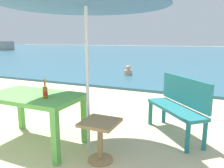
% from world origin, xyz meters
% --- Properties ---
extents(sea_water, '(120.00, 50.00, 0.08)m').
position_xyz_m(sea_water, '(0.00, 30.00, 0.04)').
color(sea_water, '#2D6075').
rests_on(sea_water, ground_plane).
extents(picnic_table_green, '(1.40, 0.80, 0.76)m').
position_xyz_m(picnic_table_green, '(-0.80, 1.11, 0.65)').
color(picnic_table_green, '#60B24C').
rests_on(picnic_table_green, ground_plane).
extents(beer_bottle_amber, '(0.07, 0.07, 0.26)m').
position_xyz_m(beer_bottle_amber, '(-0.49, 1.02, 0.85)').
color(beer_bottle_amber, brown).
rests_on(beer_bottle_amber, picnic_table_green).
extents(side_table_wood, '(0.44, 0.44, 0.54)m').
position_xyz_m(side_table_wood, '(0.30, 1.08, 0.35)').
color(side_table_wood, '#9E7A51').
rests_on(side_table_wood, ground_plane).
extents(bench_teal_center, '(1.06, 1.14, 0.95)m').
position_xyz_m(bench_teal_center, '(1.09, 2.30, 0.54)').
color(bench_teal_center, '#237275').
rests_on(bench_teal_center, ground_plane).
extents(swimmer_person, '(0.34, 0.34, 0.41)m').
position_xyz_m(swimmer_person, '(-1.65, 7.46, 0.24)').
color(swimmer_person, tan).
rests_on(swimmer_person, sea_water).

